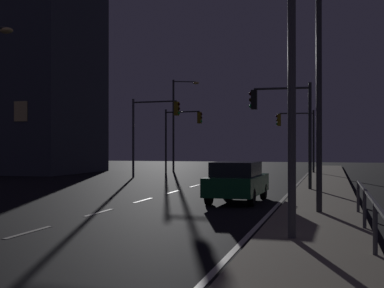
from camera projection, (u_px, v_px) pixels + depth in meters
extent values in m
plane|color=black|center=(147.00, 199.00, 20.99)|extent=(112.00, 112.00, 0.00)
cube|color=gray|center=(322.00, 202.00, 19.16)|extent=(2.61, 77.00, 0.14)
cube|color=silver|center=(29.00, 232.00, 12.80)|extent=(0.14, 2.00, 0.01)
cube|color=silver|center=(99.00, 213.00, 16.65)|extent=(0.14, 2.00, 0.01)
cube|color=silver|center=(143.00, 200.00, 20.51)|extent=(0.14, 2.00, 0.01)
cube|color=silver|center=(173.00, 192.00, 24.37)|extent=(0.14, 2.00, 0.01)
cube|color=silver|center=(195.00, 186.00, 28.22)|extent=(0.14, 2.00, 0.01)
cube|color=silver|center=(211.00, 181.00, 32.08)|extent=(0.14, 2.00, 0.01)
cube|color=silver|center=(224.00, 178.00, 35.94)|extent=(0.14, 2.00, 0.01)
cube|color=silver|center=(235.00, 175.00, 39.80)|extent=(0.14, 2.00, 0.01)
cube|color=silver|center=(243.00, 172.00, 43.65)|extent=(0.14, 2.00, 0.01)
cube|color=silver|center=(251.00, 170.00, 47.51)|extent=(0.14, 2.00, 0.01)
cube|color=silver|center=(290.00, 192.00, 24.39)|extent=(0.14, 53.00, 0.01)
cube|color=#14592D|center=(238.00, 185.00, 20.10)|extent=(1.92, 4.44, 0.70)
cube|color=#1E2328|center=(236.00, 169.00, 19.86)|extent=(1.66, 2.50, 0.55)
cylinder|color=black|center=(226.00, 190.00, 21.67)|extent=(0.23, 0.64, 0.64)
cylinder|color=black|center=(263.00, 191.00, 21.22)|extent=(0.23, 0.64, 0.64)
cylinder|color=black|center=(209.00, 196.00, 18.98)|extent=(0.23, 0.64, 0.64)
cylinder|color=black|center=(252.00, 197.00, 18.52)|extent=(0.23, 0.64, 0.64)
cylinder|color=#2D3033|center=(310.00, 136.00, 24.55)|extent=(0.16, 0.16, 5.11)
cylinder|color=#38383D|center=(282.00, 88.00, 24.88)|extent=(2.68, 0.18, 0.11)
cube|color=black|center=(254.00, 100.00, 25.20)|extent=(0.29, 0.35, 0.95)
sphere|color=black|center=(251.00, 94.00, 25.24)|extent=(0.20, 0.20, 0.20)
sphere|color=black|center=(251.00, 100.00, 25.24)|extent=(0.20, 0.20, 0.20)
sphere|color=#19D84C|center=(251.00, 106.00, 25.23)|extent=(0.20, 0.20, 0.20)
cylinder|color=#38383D|center=(166.00, 141.00, 43.47)|extent=(0.16, 0.16, 5.36)
cylinder|color=#2D3033|center=(182.00, 112.00, 42.91)|extent=(3.06, 0.48, 0.11)
cube|color=olive|center=(199.00, 118.00, 42.32)|extent=(0.32, 0.37, 0.95)
sphere|color=black|center=(201.00, 114.00, 42.26)|extent=(0.20, 0.20, 0.20)
sphere|color=black|center=(201.00, 118.00, 42.26)|extent=(0.20, 0.20, 0.20)
sphere|color=#19D84C|center=(201.00, 121.00, 42.26)|extent=(0.20, 0.20, 0.20)
cylinder|color=#2D3033|center=(314.00, 141.00, 40.69)|extent=(0.16, 0.16, 4.97)
cylinder|color=#38383D|center=(296.00, 113.00, 40.89)|extent=(2.69, 0.46, 0.11)
cube|color=olive|center=(279.00, 120.00, 41.07)|extent=(0.32, 0.37, 0.95)
sphere|color=black|center=(277.00, 116.00, 41.09)|extent=(0.20, 0.20, 0.20)
sphere|color=black|center=(277.00, 120.00, 41.09)|extent=(0.20, 0.20, 0.20)
sphere|color=#19D84C|center=(277.00, 124.00, 41.09)|extent=(0.20, 0.20, 0.20)
cylinder|color=#4C4C51|center=(133.00, 138.00, 36.23)|extent=(0.16, 0.16, 5.57)
cylinder|color=#38383D|center=(155.00, 102.00, 35.68)|extent=(3.30, 0.38, 0.11)
cube|color=olive|center=(177.00, 109.00, 35.12)|extent=(0.31, 0.36, 0.95)
sphere|color=black|center=(179.00, 104.00, 35.06)|extent=(0.20, 0.20, 0.20)
sphere|color=black|center=(179.00, 109.00, 35.06)|extent=(0.20, 0.20, 0.20)
sphere|color=#19D84C|center=(179.00, 113.00, 35.06)|extent=(0.20, 0.20, 0.20)
cylinder|color=#38383D|center=(319.00, 93.00, 15.80)|extent=(0.18, 0.18, 7.36)
ellipsoid|color=#F9D172|center=(6.00, 31.00, 20.01)|extent=(0.56, 0.36, 0.24)
cylinder|color=#4C4C51|center=(292.00, 65.00, 11.26)|extent=(0.18, 0.18, 7.60)
cylinder|color=#38383D|center=(173.00, 126.00, 45.45)|extent=(0.18, 0.18, 8.15)
cylinder|color=#4C4C51|center=(185.00, 82.00, 45.62)|extent=(1.90, 0.91, 0.10)
ellipsoid|color=#F9D172|center=(196.00, 83.00, 45.77)|extent=(0.56, 0.36, 0.24)
cylinder|color=#59595E|center=(375.00, 229.00, 9.47)|extent=(0.09, 0.09, 0.95)
cylinder|color=#59595E|center=(365.00, 209.00, 12.61)|extent=(0.09, 0.09, 0.95)
cylinder|color=#59595E|center=(358.00, 197.00, 15.76)|extent=(0.09, 0.09, 0.95)
cube|color=slate|center=(384.00, 214.00, 7.91)|extent=(0.06, 16.29, 0.06)
cube|color=#3D424C|center=(8.00, 5.00, 44.14)|extent=(14.23, 9.99, 28.89)
cube|color=#EACC7A|center=(21.00, 111.00, 38.00)|extent=(1.10, 0.06, 1.50)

